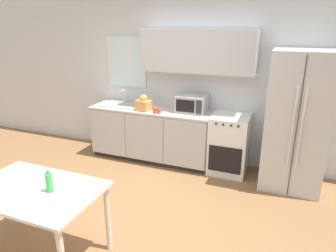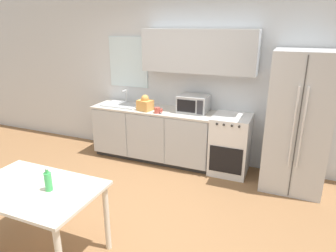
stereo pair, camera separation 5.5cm
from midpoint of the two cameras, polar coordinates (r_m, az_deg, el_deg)
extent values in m
plane|color=olive|center=(3.80, -8.31, -16.82)|extent=(12.00, 12.00, 0.00)
cube|color=silver|center=(4.97, 2.39, 8.92)|extent=(12.00, 0.06, 2.70)
cube|color=silver|center=(5.32, -8.17, 11.96)|extent=(0.73, 0.04, 0.85)
cube|color=#B2B7BC|center=(4.64, 5.24, 14.03)|extent=(1.75, 0.32, 0.64)
cube|color=#333333|center=(5.25, -3.19, -5.56)|extent=(2.03, 0.53, 0.08)
cube|color=#B2B7BC|center=(5.06, -3.42, -1.26)|extent=(2.03, 0.59, 0.78)
cube|color=#B2B7BC|center=(5.13, -11.72, -1.35)|extent=(0.66, 0.01, 0.76)
cube|color=#B2B7BC|center=(4.81, -4.93, -2.40)|extent=(0.66, 0.01, 0.76)
cube|color=#B2B7BC|center=(4.56, 2.73, -3.54)|extent=(0.66, 0.01, 0.76)
cube|color=beige|center=(4.94, -3.51, 3.15)|extent=(2.05, 0.62, 0.03)
cube|color=white|center=(4.70, 11.24, -3.40)|extent=(0.56, 0.58, 0.91)
cube|color=black|center=(4.49, 10.40, -6.35)|extent=(0.48, 0.01, 0.40)
cylinder|color=#262626|center=(4.31, 8.76, 0.43)|extent=(0.03, 0.02, 0.03)
cylinder|color=#262626|center=(4.29, 10.07, 0.27)|extent=(0.03, 0.02, 0.03)
cylinder|color=#262626|center=(4.27, 11.54, 0.09)|extent=(0.03, 0.02, 0.03)
cylinder|color=#262626|center=(4.26, 12.88, -0.07)|extent=(0.03, 0.02, 0.03)
cube|color=silver|center=(4.41, 22.90, 0.80)|extent=(0.79, 0.74, 1.90)
cube|color=#3F3F3F|center=(4.05, 22.91, -0.72)|extent=(0.01, 0.01, 1.84)
cylinder|color=silver|center=(4.01, 22.28, -0.24)|extent=(0.02, 0.02, 1.05)
cylinder|color=silver|center=(4.02, 23.69, -0.40)|extent=(0.02, 0.02, 1.05)
cube|color=#B7BABC|center=(5.20, -9.37, 4.01)|extent=(0.62, 0.41, 0.02)
cylinder|color=silver|center=(5.31, -8.53, 5.70)|extent=(0.02, 0.02, 0.22)
cylinder|color=silver|center=(5.23, -8.96, 6.62)|extent=(0.02, 0.14, 0.02)
cube|color=#B7BABC|center=(4.74, 4.29, 4.31)|extent=(0.45, 0.37, 0.27)
cube|color=black|center=(4.58, 2.91, 3.83)|extent=(0.29, 0.01, 0.19)
cube|color=#2D2D33|center=(4.51, 5.54, 3.55)|extent=(0.09, 0.01, 0.21)
cylinder|color=#BF4C3F|center=(4.67, -2.63, 3.00)|extent=(0.09, 0.09, 0.09)
torus|color=#BF4C3F|center=(4.64, -1.81, 2.97)|extent=(0.02, 0.07, 0.07)
cube|color=#DB994C|center=(4.83, -4.95, 3.95)|extent=(0.26, 0.24, 0.17)
sphere|color=#DB994C|center=(4.80, -4.99, 5.23)|extent=(0.15, 0.15, 0.12)
cube|color=beige|center=(3.09, -24.60, -11.05)|extent=(1.23, 0.78, 0.03)
cylinder|color=beige|center=(3.83, -26.17, -11.90)|extent=(0.06, 0.06, 0.74)
cylinder|color=beige|center=(3.18, -11.88, -16.83)|extent=(0.06, 0.06, 0.74)
cylinder|color=#3FB259|center=(2.94, -22.17, -9.95)|extent=(0.07, 0.07, 0.18)
cylinder|color=#3FB259|center=(2.90, -22.43, -8.10)|extent=(0.03, 0.03, 0.04)
cylinder|color=white|center=(2.89, -22.49, -7.61)|extent=(0.04, 0.04, 0.02)
camera|label=1|loc=(0.03, -90.44, -0.15)|focal=32.00mm
camera|label=2|loc=(0.03, 89.56, 0.15)|focal=32.00mm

